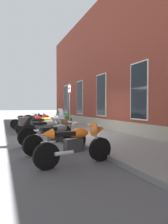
{
  "coord_description": "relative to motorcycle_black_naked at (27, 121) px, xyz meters",
  "views": [
    {
      "loc": [
        9.22,
        -2.57,
        1.44
      ],
      "look_at": [
        1.24,
        0.62,
        1.2
      ],
      "focal_mm": 33.04,
      "sensor_mm": 36.0,
      "label": 1
    }
  ],
  "objects": [
    {
      "name": "motorcycle_red_sport",
      "position": [
        2.92,
        0.16,
        0.1
      ],
      "size": [
        0.62,
        1.97,
        1.07
      ],
      "color": "black",
      "rests_on": "ground_plane"
    },
    {
      "name": "motorcycle_yellow_naked",
      "position": [
        4.5,
        0.28,
        0.02
      ],
      "size": [
        0.62,
        2.0,
        1.01
      ],
      "color": "black",
      "rests_on": "ground_plane"
    },
    {
      "name": "motorcycle_black_sport",
      "position": [
        1.36,
        0.14,
        0.08
      ],
      "size": [
        0.62,
        2.02,
        1.03
      ],
      "color": "black",
      "rests_on": "ground_plane"
    },
    {
      "name": "barrel_planter",
      "position": [
        1.6,
        2.2,
        0.02
      ],
      "size": [
        0.68,
        0.68,
        0.9
      ],
      "color": "brown",
      "rests_on": "sidewalk"
    },
    {
      "name": "brick_pub_facade",
      "position": [
        4.49,
        7.02,
        3.5
      ],
      "size": [
        25.43,
        6.04,
        7.97
      ],
      "color": "brown",
      "rests_on": "ground_plane"
    },
    {
      "name": "motorcycle_silver_touring",
      "position": [
        6.05,
        -0.05,
        0.08
      ],
      "size": [
        0.82,
        2.15,
        1.34
      ],
      "color": "black",
      "rests_on": "ground_plane"
    },
    {
      "name": "sidewalk",
      "position": [
        4.49,
        2.56,
        -0.41
      ],
      "size": [
        31.43,
        2.98,
        0.14
      ],
      "primitive_type": "cube",
      "color": "slate",
      "rests_on": "ground_plane"
    },
    {
      "name": "parking_sign",
      "position": [
        3.38,
        1.81,
        1.27
      ],
      "size": [
        0.36,
        0.07,
        2.5
      ],
      "color": "#4C4C51",
      "rests_on": "sidewalk"
    },
    {
      "name": "motorcycle_orange_sport",
      "position": [
        9.0,
        0.24,
        0.08
      ],
      "size": [
        0.65,
        2.09,
        1.03
      ],
      "color": "black",
      "rests_on": "ground_plane"
    },
    {
      "name": "motorcycle_black_naked",
      "position": [
        0.0,
        0.0,
        0.0
      ],
      "size": [
        0.66,
        2.05,
        0.96
      ],
      "color": "black",
      "rests_on": "ground_plane"
    },
    {
      "name": "motorcycle_grey_naked",
      "position": [
        7.5,
        0.1,
        -0.01
      ],
      "size": [
        0.76,
        2.12,
        0.94
      ],
      "color": "black",
      "rests_on": "ground_plane"
    },
    {
      "name": "ground_plane",
      "position": [
        4.49,
        1.07,
        -0.48
      ],
      "size": [
        140.0,
        140.0,
        0.0
      ],
      "primitive_type": "plane",
      "color": "#4C4C4F"
    }
  ]
}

